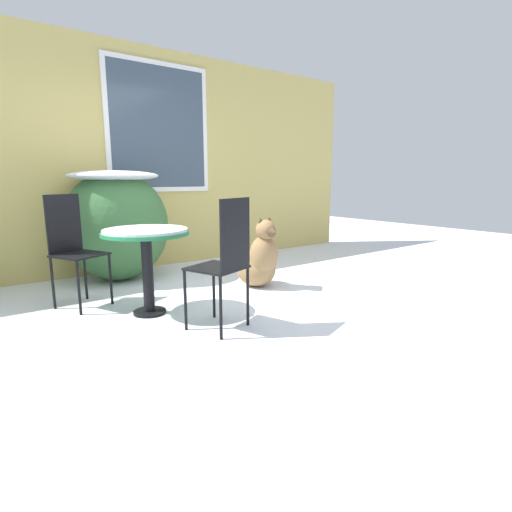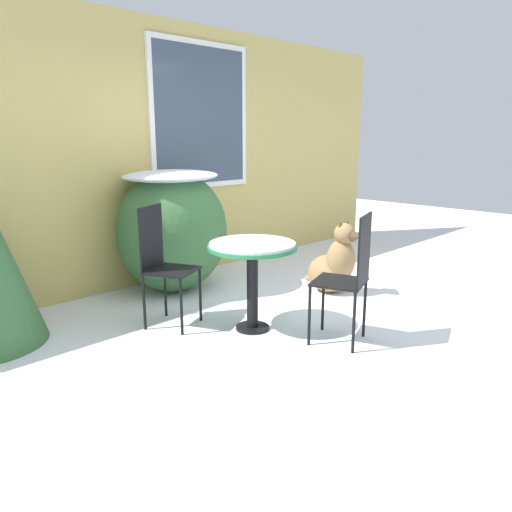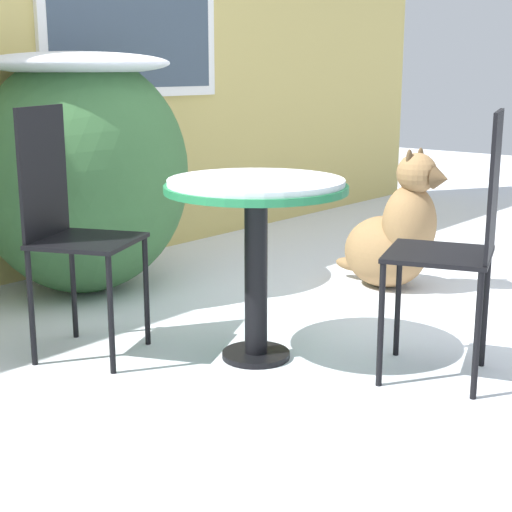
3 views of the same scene
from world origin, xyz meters
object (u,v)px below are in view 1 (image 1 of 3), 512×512
at_px(patio_table, 146,244).
at_px(dog, 259,261).
at_px(patio_chair_far_side, 224,259).
at_px(patio_chair_near_table, 73,246).

bearing_deg(patio_table, dog, 5.03).
bearing_deg(patio_table, patio_chair_far_side, -65.95).
bearing_deg(dog, patio_chair_far_side, -138.88).
xyz_separation_m(patio_chair_near_table, patio_chair_far_side, (0.78, -1.38, 0.00)).
bearing_deg(dog, patio_chair_near_table, 164.14).
relative_size(patio_chair_far_side, dog, 1.34).
relative_size(patio_chair_near_table, dog, 1.34).
bearing_deg(patio_chair_far_side, patio_table, -85.74).
height_order(patio_chair_near_table, patio_chair_far_side, same).
xyz_separation_m(patio_chair_near_table, dog, (1.78, -0.52, -0.29)).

